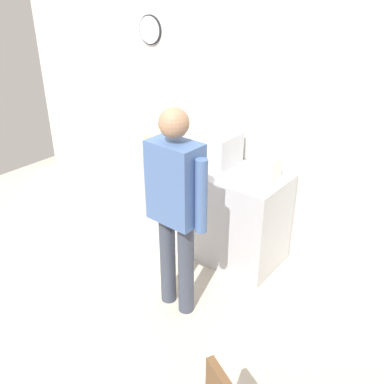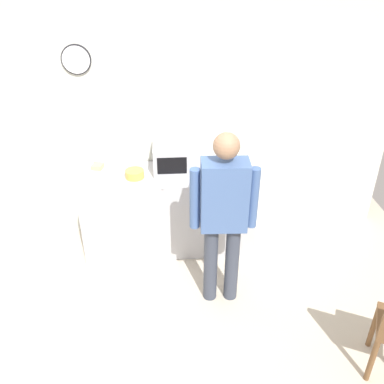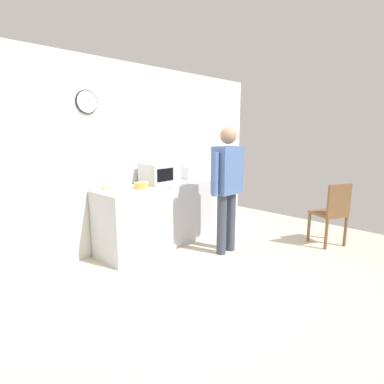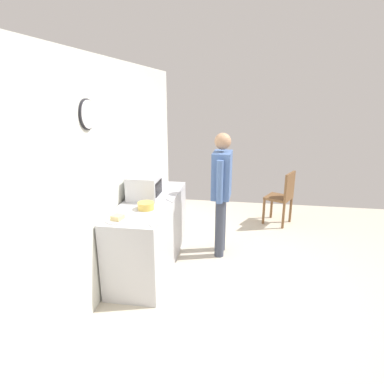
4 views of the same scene
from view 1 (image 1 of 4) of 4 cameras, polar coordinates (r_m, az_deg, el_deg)
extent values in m
plane|color=beige|center=(3.99, -12.70, -12.95)|extent=(6.00, 6.00, 0.00)
cube|color=silver|center=(4.41, 1.68, 10.96)|extent=(5.40, 0.10, 2.60)
cylinder|color=white|center=(4.63, -5.66, 20.83)|extent=(0.27, 0.03, 0.27)
cylinder|color=black|center=(4.63, -5.63, 20.84)|extent=(0.29, 0.02, 0.29)
cube|color=#B7B7BC|center=(4.34, 0.67, -1.38)|extent=(1.83, 0.62, 0.91)
cube|color=silver|center=(4.08, 2.54, 6.08)|extent=(0.50, 0.38, 0.30)
cube|color=black|center=(3.97, 0.21, 5.49)|extent=(0.30, 0.01, 0.18)
cylinder|color=white|center=(4.68, -5.62, 6.91)|extent=(0.24, 0.24, 0.01)
cube|color=#D7BE7D|center=(4.67, -5.63, 7.28)|extent=(0.14, 0.14, 0.05)
cylinder|color=gold|center=(4.28, -3.44, 5.52)|extent=(0.19, 0.19, 0.08)
cube|color=silver|center=(3.79, 9.88, 3.17)|extent=(0.22, 0.18, 0.20)
cube|color=silver|center=(4.48, -9.66, 5.66)|extent=(0.15, 0.11, 0.01)
cube|color=silver|center=(3.94, -1.64, 3.04)|extent=(0.14, 0.13, 0.01)
cylinder|color=#39404F|center=(3.47, -0.82, -10.25)|extent=(0.13, 0.13, 0.84)
cylinder|color=#39404F|center=(3.58, -3.27, -8.98)|extent=(0.13, 0.13, 0.84)
cube|color=#47669E|center=(3.14, -2.29, 1.27)|extent=(0.41, 0.26, 0.63)
cylinder|color=#47669E|center=(3.00, 1.25, -0.61)|extent=(0.09, 0.09, 0.57)
cylinder|color=#47669E|center=(3.31, -5.48, 1.99)|extent=(0.09, 0.09, 0.57)
sphere|color=#A37A5B|center=(2.97, -2.45, 9.23)|extent=(0.22, 0.22, 0.22)
camera|label=2|loc=(2.51, -79.18, 17.32)|focal=39.17mm
camera|label=3|loc=(5.25, -55.25, 6.47)|focal=29.08mm
camera|label=4|loc=(6.41, -37.44, 19.35)|focal=30.51mm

